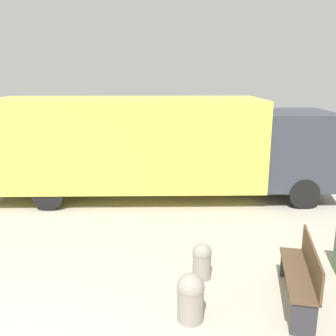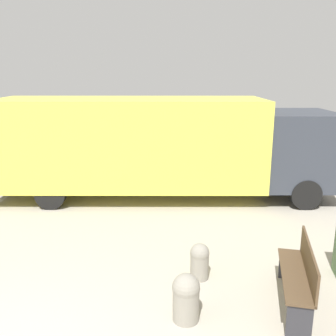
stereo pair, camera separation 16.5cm
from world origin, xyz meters
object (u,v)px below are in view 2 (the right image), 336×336
(delivery_truck, at_px, (160,143))
(park_bench, at_px, (300,273))
(bollard_far_bench, at_px, (200,260))
(bollard_near_bench, at_px, (186,296))

(delivery_truck, relative_size, park_bench, 5.80)
(park_bench, bearing_deg, delivery_truck, 35.28)
(delivery_truck, height_order, bollard_far_bench, delivery_truck)
(bollard_near_bench, height_order, bollard_far_bench, bollard_near_bench)
(bollard_far_bench, bearing_deg, park_bench, -18.40)
(delivery_truck, relative_size, bollard_far_bench, 15.04)
(delivery_truck, height_order, park_bench, delivery_truck)
(park_bench, distance_m, bollard_far_bench, 1.68)
(bollard_near_bench, bearing_deg, delivery_truck, 104.67)
(park_bench, relative_size, bollard_far_bench, 2.59)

